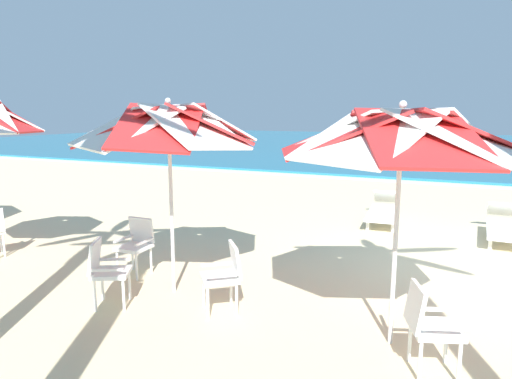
% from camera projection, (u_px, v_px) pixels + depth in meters
% --- Properties ---
extents(ground_plane, '(80.00, 80.00, 0.00)m').
position_uv_depth(ground_plane, '(466.00, 270.00, 7.10)').
color(ground_plane, beige).
extents(sea, '(80.00, 36.00, 0.10)m').
position_uv_depth(sea, '(463.00, 147.00, 31.70)').
color(sea, teal).
rests_on(sea, ground).
extents(surf_foam, '(80.00, 0.70, 0.01)m').
position_uv_depth(surf_foam, '(464.00, 185.00, 15.29)').
color(surf_foam, white).
rests_on(surf_foam, ground).
extents(beach_umbrella_0, '(2.56, 2.56, 2.58)m').
position_uv_depth(beach_umbrella_0, '(401.00, 135.00, 4.47)').
color(beach_umbrella_0, silver).
rests_on(beach_umbrella_0, ground).
extents(plastic_chair_0, '(0.59, 0.57, 0.87)m').
position_uv_depth(plastic_chair_0, '(428.00, 323.00, 4.23)').
color(plastic_chair_0, white).
rests_on(plastic_chair_0, ground).
extents(beach_umbrella_1, '(2.48, 2.48, 2.65)m').
position_uv_depth(beach_umbrella_1, '(169.00, 127.00, 5.86)').
color(beach_umbrella_1, silver).
rests_on(beach_umbrella_1, ground).
extents(plastic_chair_1, '(0.45, 0.48, 0.87)m').
position_uv_depth(plastic_chair_1, '(136.00, 242.00, 6.85)').
color(plastic_chair_1, white).
rests_on(plastic_chair_1, ground).
extents(plastic_chair_2, '(0.63, 0.63, 0.87)m').
position_uv_depth(plastic_chair_2, '(225.00, 273.00, 5.55)').
color(plastic_chair_2, white).
rests_on(plastic_chair_2, ground).
extents(plastic_chair_3, '(0.62, 0.60, 0.87)m').
position_uv_depth(plastic_chair_3, '(106.00, 269.00, 5.71)').
color(plastic_chair_3, white).
rests_on(plastic_chair_3, ground).
extents(sun_lounger_0, '(0.71, 2.17, 0.62)m').
position_uv_depth(sun_lounger_0, '(505.00, 226.00, 8.72)').
color(sun_lounger_0, white).
rests_on(sun_lounger_0, ground).
extents(sun_lounger_1, '(0.77, 2.18, 0.62)m').
position_uv_depth(sun_lounger_1, '(384.00, 210.00, 10.11)').
color(sun_lounger_1, white).
rests_on(sun_lounger_1, ground).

